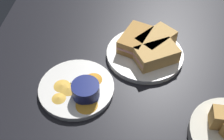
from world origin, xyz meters
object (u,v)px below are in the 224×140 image
(sandwich_half_extra, at_px, (135,40))
(spoon_by_dark_ramekin, at_px, (146,51))
(ramekin_light_gravy, at_px, (86,90))
(spoon_by_gravy_ramekin, at_px, (88,94))
(plate_sandwich_main, at_px, (145,54))
(ramekin_dark_sauce, at_px, (135,38))
(sandwich_half_near, at_px, (156,55))
(sandwich_half_far, at_px, (156,41))
(plate_chips_companion, at_px, (77,88))

(sandwich_half_extra, height_order, spoon_by_dark_ramekin, sandwich_half_extra)
(ramekin_light_gravy, height_order, spoon_by_gravy_ramekin, ramekin_light_gravy)
(plate_sandwich_main, xyz_separation_m, spoon_by_gravy_ramekin, (0.16, 0.19, 0.01))
(sandwich_half_extra, bearing_deg, spoon_by_dark_ramekin, 141.56)
(ramekin_dark_sauce, relative_size, spoon_by_gravy_ramekin, 0.83)
(sandwich_half_near, relative_size, sandwich_half_far, 1.02)
(sandwich_half_far, bearing_deg, ramekin_dark_sauce, -9.61)
(sandwich_half_far, distance_m, spoon_by_dark_ramekin, 0.05)
(plate_sandwich_main, bearing_deg, spoon_by_gravy_ramekin, 49.79)
(spoon_by_dark_ramekin, bearing_deg, plate_sandwich_main, 36.91)
(sandwich_half_far, bearing_deg, spoon_by_dark_ramekin, 46.58)
(ramekin_dark_sauce, distance_m, plate_chips_companion, 0.27)
(sandwich_half_near, bearing_deg, ramekin_dark_sauce, -49.35)
(sandwich_half_extra, bearing_deg, sandwich_half_far, -179.47)
(sandwich_half_far, bearing_deg, spoon_by_gravy_ramekin, 49.11)
(sandwich_half_near, xyz_separation_m, sandwich_half_far, (0.00, -0.07, 0.00))
(sandwich_half_extra, bearing_deg, plate_chips_companion, 49.82)
(plate_chips_companion, xyz_separation_m, ramekin_light_gravy, (-0.03, 0.03, 0.03))
(sandwich_half_extra, xyz_separation_m, plate_chips_companion, (0.17, 0.20, -0.03))
(spoon_by_dark_ramekin, xyz_separation_m, ramekin_light_gravy, (0.17, 0.19, 0.02))
(sandwich_half_near, bearing_deg, spoon_by_gravy_ramekin, 38.82)
(spoon_by_gravy_ramekin, bearing_deg, ramekin_dark_sauce, -118.35)
(sandwich_half_near, height_order, sandwich_half_far, same)
(ramekin_light_gravy, bearing_deg, sandwich_half_near, -142.04)
(plate_chips_companion, bearing_deg, sandwich_half_near, -151.19)
(spoon_by_dark_ramekin, bearing_deg, sandwich_half_extra, -38.44)
(ramekin_dark_sauce, bearing_deg, ramekin_light_gravy, 60.67)
(plate_sandwich_main, bearing_deg, ramekin_light_gravy, 48.82)
(sandwich_half_far, xyz_separation_m, plate_chips_companion, (0.23, 0.20, -0.03))
(sandwich_half_near, xyz_separation_m, spoon_by_gravy_ramekin, (0.20, 0.16, -0.02))
(plate_sandwich_main, bearing_deg, spoon_by_dark_ramekin, -143.09)
(sandwich_half_far, xyz_separation_m, spoon_by_dark_ramekin, (0.03, 0.03, -0.02))
(sandwich_half_near, relative_size, spoon_by_dark_ramekin, 1.80)
(sandwich_half_far, xyz_separation_m, ramekin_light_gravy, (0.20, 0.22, -0.00))
(sandwich_half_near, distance_m, ramekin_light_gravy, 0.25)
(sandwich_half_far, relative_size, plate_chips_companion, 0.66)
(plate_chips_companion, bearing_deg, spoon_by_gravy_ramekin, 142.60)
(sandwich_half_near, relative_size, sandwich_half_extra, 1.01)
(spoon_by_dark_ramekin, distance_m, ramekin_light_gravy, 0.26)
(plate_sandwich_main, xyz_separation_m, sandwich_half_far, (-0.03, -0.03, 0.03))
(sandwich_half_extra, relative_size, ramekin_light_gravy, 1.89)
(sandwich_half_near, distance_m, sandwich_half_extra, 0.10)
(sandwich_half_extra, height_order, ramekin_light_gravy, sandwich_half_extra)
(sandwich_half_extra, distance_m, spoon_by_dark_ramekin, 0.05)
(sandwich_half_far, height_order, ramekin_dark_sauce, sandwich_half_far)
(sandwich_half_extra, bearing_deg, spoon_by_gravy_ramekin, 60.46)
(ramekin_dark_sauce, xyz_separation_m, spoon_by_dark_ramekin, (-0.04, 0.04, -0.02))
(plate_chips_companion, bearing_deg, sandwich_half_far, -139.89)
(sandwich_half_extra, relative_size, spoon_by_dark_ramekin, 1.79)
(sandwich_half_far, distance_m, ramekin_dark_sauce, 0.07)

